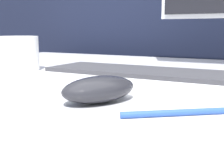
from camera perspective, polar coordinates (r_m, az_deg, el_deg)
name	(u,v)px	position (r m, az deg, el deg)	size (l,w,h in m)	color
partition_panel	(211,84)	(1.26, 17.58, 0.06)	(5.00, 0.03, 1.26)	black
computer_mouse_near	(100,89)	(0.44, -2.17, -0.95)	(0.10, 0.13, 0.04)	#232328
keyboard	(154,77)	(0.60, 7.77, 1.32)	(0.46, 0.15, 0.02)	silver
mug	(18,54)	(0.80, -16.83, 5.35)	(0.10, 0.10, 0.08)	white
pen	(182,112)	(0.38, 12.70, -5.11)	(0.12, 0.10, 0.01)	#284C9E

